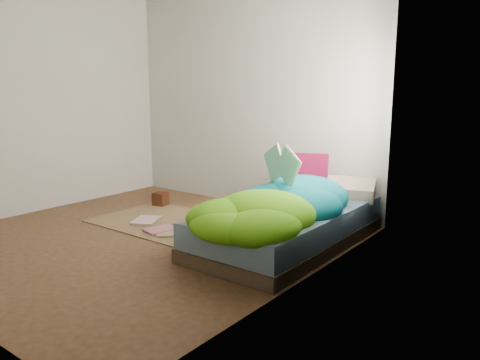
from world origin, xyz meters
The scene contains 12 objects.
ground centered at (0.00, 0.00, 0.00)m, with size 3.50×3.50×0.00m, color #44271A.
room_walls centered at (0.01, 0.01, 1.63)m, with size 3.54×3.54×2.62m.
bed centered at (1.22, 0.72, 0.17)m, with size 1.00×2.00×0.34m.
duvet centered at (1.22, 0.50, 0.51)m, with size 0.96×1.84×0.34m, color #075976, non-canonical shape.
rug centered at (-0.15, 0.55, 0.01)m, with size 1.60×1.10×0.01m, color brown.
pillow_floral centered at (1.38, 1.50, 0.41)m, with size 0.63×0.39×0.14m, color beige.
pillow_magenta centered at (1.01, 1.44, 0.54)m, with size 0.40×0.13×0.40m, color #530519.
open_book centered at (1.08, 0.79, 0.82)m, with size 0.46×0.10×0.28m, color green, non-canonical shape.
wooden_box centered at (-0.78, 1.00, 0.09)m, with size 0.15×0.15×0.15m, color #36190C.
floor_book_a centered at (-0.47, 0.34, 0.02)m, with size 0.24×0.33×0.03m, color silver.
floor_book_b centered at (-0.09, 0.28, 0.03)m, with size 0.22×0.30×0.03m, color #C7738A.
floor_book_c centered at (0.05, 0.17, 0.02)m, with size 0.22×0.30×0.02m, color tan.
Camera 1 is at (3.38, -2.83, 1.41)m, focal length 35.00 mm.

